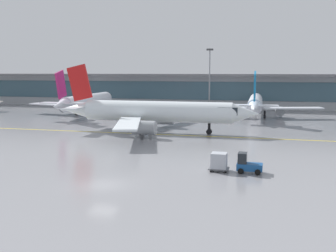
{
  "coord_description": "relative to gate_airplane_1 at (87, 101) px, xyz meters",
  "views": [
    {
      "loc": [
        14.45,
        -33.36,
        10.49
      ],
      "look_at": [
        1.54,
        19.05,
        3.0
      ],
      "focal_mm": 42.76,
      "sensor_mm": 36.0,
      "label": 1
    }
  ],
  "objects": [
    {
      "name": "ground_plane",
      "position": [
        27.13,
        -54.64,
        -3.19
      ],
      "size": [
        400.0,
        400.0,
        0.0
      ],
      "primitive_type": "plane",
      "color": "gray"
    },
    {
      "name": "taxiway_centreline_stripe",
      "position": [
        23.7,
        -24.81,
        -3.19
      ],
      "size": [
        110.0,
        0.84,
        0.01
      ],
      "primitive_type": "cube",
      "rotation": [
        0.0,
        0.0,
        -0.0
      ],
      "color": "yellow",
      "rests_on": "ground_plane"
    },
    {
      "name": "terminal_concourse",
      "position": [
        27.13,
        26.08,
        1.73
      ],
      "size": [
        204.82,
        11.0,
        9.6
      ],
      "color": "#9EA3A8",
      "rests_on": "ground_plane"
    },
    {
      "name": "gate_airplane_1",
      "position": [
        0.0,
        0.0,
        0.0
      ],
      "size": [
        29.88,
        32.04,
        10.64
      ],
      "rotation": [
        0.0,
        0.0,
        1.58
      ],
      "color": "silver",
      "rests_on": "ground_plane"
    },
    {
      "name": "gate_airplane_2",
      "position": [
        39.18,
        4.51,
        -0.05
      ],
      "size": [
        29.38,
        31.51,
        10.46
      ],
      "rotation": [
        0.0,
        0.0,
        1.58
      ],
      "color": "silver",
      "rests_on": "ground_plane"
    },
    {
      "name": "taxiing_regional_jet",
      "position": [
        23.25,
        -22.81,
        0.31
      ],
      "size": [
        35.12,
        32.77,
        11.67
      ],
      "rotation": [
        0.0,
        0.0,
        -0.0
      ],
      "color": "white",
      "rests_on": "ground_plane"
    },
    {
      "name": "baggage_tug",
      "position": [
        39.91,
        -46.9,
        -2.3
      ],
      "size": [
        2.62,
        1.66,
        2.1
      ],
      "rotation": [
        0.0,
        0.0,
        -0.02
      ],
      "color": "#194C8C",
      "rests_on": "ground_plane"
    },
    {
      "name": "cargo_dolly_lead",
      "position": [
        36.97,
        -46.85,
        -2.14
      ],
      "size": [
        2.12,
        1.63,
        1.94
      ],
      "rotation": [
        0.0,
        0.0,
        -0.02
      ],
      "color": "#595B60",
      "rests_on": "ground_plane"
    },
    {
      "name": "apron_light_mast_1",
      "position": [
        26.63,
        19.15,
        5.65
      ],
      "size": [
        1.8,
        0.36,
        16.29
      ],
      "color": "gray",
      "rests_on": "ground_plane"
    }
  ]
}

